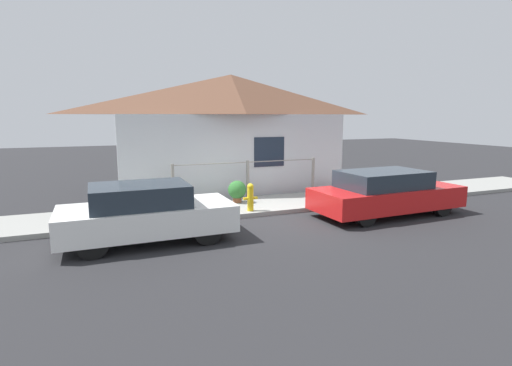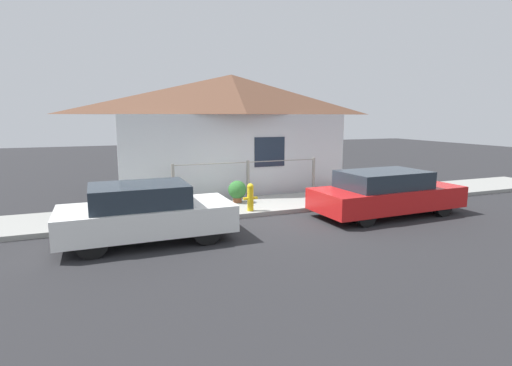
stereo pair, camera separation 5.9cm
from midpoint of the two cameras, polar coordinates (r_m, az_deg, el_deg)
The scene contains 9 objects.
ground_plane at distance 11.17m, azimuth 2.62°, elevation -4.67°, with size 60.00×60.00×0.00m, color #262628.
sidewalk at distance 12.12m, azimuth 0.53°, elevation -3.21°, with size 24.00×2.16×0.13m.
house at distance 14.13m, azimuth -3.25°, elevation 11.69°, with size 8.22×2.23×4.15m.
fence at distance 12.83m, azimuth -1.02°, elevation 0.81°, with size 4.90×0.10×1.21m.
car_left at distance 9.07m, azimuth -15.36°, elevation -4.10°, with size 3.73×1.67×1.29m.
car_right at distance 11.67m, azimuth 18.22°, elevation -1.36°, with size 4.32×1.87×1.25m.
fire_hydrant at distance 11.09m, azimuth -0.65°, elevation -1.94°, with size 0.41×0.18×0.77m.
potted_plant_near_hydrant at distance 12.18m, azimuth -2.54°, elevation -1.06°, with size 0.56×0.56×0.67m.
potted_plant_by_fence at distance 11.72m, azimuth -12.90°, elevation -2.17°, with size 0.34×0.34×0.50m.
Camera 2 is at (-4.42, -9.88, 2.74)m, focal length 28.00 mm.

